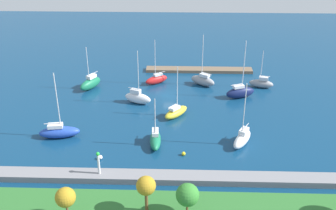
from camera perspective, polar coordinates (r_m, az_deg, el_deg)
The scene contains 19 objects.
water at distance 85.49m, azimuth 0.17°, elevation 1.43°, with size 160.00×160.00×0.00m, color navy.
pier_dock at distance 99.01m, azimuth 4.57°, elevation 5.15°, with size 26.70×3.07×0.75m, color brown.
breakwater at distance 59.09m, azimuth -0.71°, elevation -10.54°, with size 64.07×2.70×1.01m, color gray.
harbor_beacon at distance 58.69m, azimuth -10.15°, elevation -8.13°, with size 0.56×0.56×3.73m.
park_tree_west at distance 50.17m, azimuth -3.25°, elevation -11.79°, with size 2.53×2.53×5.27m.
park_tree_midwest at distance 50.92m, azimuth -14.80°, elevation -12.97°, with size 2.56×2.56×4.64m.
park_tree_east at distance 50.17m, azimuth 2.87°, elevation -13.01°, with size 2.98×2.98×4.58m.
sailboat_green_far_north at distance 67.15m, azimuth -1.86°, elevation -5.03°, with size 2.22×6.41×8.89m.
sailboat_gray_west_end at distance 90.48m, azimuth 5.13°, elevation 3.64°, with size 6.22×5.12×11.94m.
sailboat_white_east_end at distance 81.65m, azimuth -4.47°, elevation 1.10°, with size 6.15×3.83×11.53m.
sailboat_yellow_by_breakwater at distance 76.17m, azimuth 1.18°, elevation -1.02°, with size 5.51×6.09×10.29m.
sailboat_navy_lone_south at distance 85.23m, azimuth 10.52°, elevation 1.87°, with size 6.85×4.13×12.73m.
sailboat_red_lone_north at distance 91.10m, azimuth -1.70°, elevation 3.78°, with size 5.70×4.69×10.64m.
sailboat_blue_along_channel at distance 71.81m, azimuth -15.65°, elevation -3.76°, with size 7.40×3.49×12.28m.
sailboat_green_center_basin at distance 90.03m, azimuth -11.28°, elevation 3.16°, with size 4.92×6.56×9.89m.
sailboat_gray_off_beacon at distance 91.55m, azimuth 13.51°, elevation 3.14°, with size 5.75×3.26×8.78m.
sailboat_white_mid_basin at distance 68.30m, azimuth 10.83°, elevation -4.83°, with size 4.69×6.33×11.57m.
mooring_buoy_white at distance 64.60m, azimuth -9.89°, elevation -7.56°, with size 0.73×0.73×0.73m, color white.
mooring_buoy_yellow at distance 64.67m, azimuth 2.29°, elevation -7.13°, with size 0.66×0.66×0.66m, color yellow.
Camera 1 is at (-2.24, 77.55, 35.91)m, focal length 41.61 mm.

